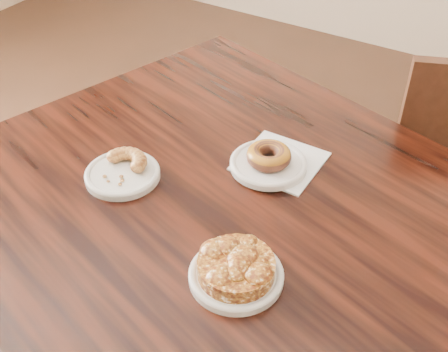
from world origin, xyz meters
The scene contains 9 objects.
cafe_table centered at (0.06, 0.17, 0.38)m, with size 1.00×1.00×0.75m, color black.
chair_far centered at (0.40, 0.87, 0.45)m, with size 0.42×0.42×0.90m, color black, non-canonical shape.
napkin centered at (0.13, 0.36, 0.75)m, with size 0.15×0.15×0.00m, color white.
plate_donut centered at (0.12, 0.33, 0.76)m, with size 0.15×0.15×0.01m, color white.
plate_cruller centered at (-0.11, 0.16, 0.76)m, with size 0.14×0.14×0.01m, color silver.
plate_fritter centered at (0.21, 0.06, 0.76)m, with size 0.15×0.15×0.01m, color white.
glazed_donut centered at (0.12, 0.33, 0.78)m, with size 0.09×0.09×0.03m, color #915B15.
apple_fritter centered at (0.21, 0.06, 0.78)m, with size 0.17×0.17×0.04m, color #411607, non-canonical shape.
cruller_fragment centered at (-0.11, 0.16, 0.78)m, with size 0.10×0.10×0.03m, color brown, non-canonical shape.
Camera 1 is at (0.50, -0.45, 1.44)m, focal length 45.00 mm.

